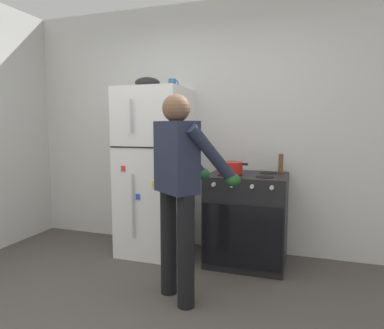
{
  "coord_description": "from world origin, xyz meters",
  "views": [
    {
      "loc": [
        1.02,
        -1.71,
        1.36
      ],
      "look_at": [
        0.02,
        1.32,
        1.0
      ],
      "focal_mm": 31.5,
      "sensor_mm": 36.0,
      "label": 1
    }
  ],
  "objects_px": {
    "person_cook": "(181,180)",
    "pepper_mill": "(281,163)",
    "red_pot": "(231,168)",
    "coffee_mug": "(173,84)",
    "refrigerator": "(156,172)",
    "mixing_bowl": "(147,83)",
    "stove_range": "(247,219)"
  },
  "relations": [
    {
      "from": "coffee_mug",
      "to": "pepper_mill",
      "type": "bearing_deg",
      "value": 7.71
    },
    {
      "from": "mixing_bowl",
      "to": "person_cook",
      "type": "bearing_deg",
      "value": -51.97
    },
    {
      "from": "coffee_mug",
      "to": "pepper_mill",
      "type": "xyz_separation_m",
      "value": [
        1.11,
        0.15,
        -0.81
      ]
    },
    {
      "from": "refrigerator",
      "to": "mixing_bowl",
      "type": "height_order",
      "value": "mixing_bowl"
    },
    {
      "from": "person_cook",
      "to": "coffee_mug",
      "type": "relative_size",
      "value": 14.28
    },
    {
      "from": "person_cook",
      "to": "mixing_bowl",
      "type": "relative_size",
      "value": 6.09
    },
    {
      "from": "coffee_mug",
      "to": "mixing_bowl",
      "type": "relative_size",
      "value": 0.43
    },
    {
      "from": "refrigerator",
      "to": "stove_range",
      "type": "height_order",
      "value": "refrigerator"
    },
    {
      "from": "person_cook",
      "to": "red_pot",
      "type": "relative_size",
      "value": 4.81
    },
    {
      "from": "person_cook",
      "to": "pepper_mill",
      "type": "xyz_separation_m",
      "value": [
        0.68,
        1.08,
        0.04
      ]
    },
    {
      "from": "coffee_mug",
      "to": "refrigerator",
      "type": "bearing_deg",
      "value": -164.6
    },
    {
      "from": "refrigerator",
      "to": "coffee_mug",
      "type": "height_order",
      "value": "coffee_mug"
    },
    {
      "from": "coffee_mug",
      "to": "mixing_bowl",
      "type": "height_order",
      "value": "mixing_bowl"
    },
    {
      "from": "refrigerator",
      "to": "red_pot",
      "type": "bearing_deg",
      "value": -3.43
    },
    {
      "from": "refrigerator",
      "to": "red_pot",
      "type": "height_order",
      "value": "refrigerator"
    },
    {
      "from": "stove_range",
      "to": "coffee_mug",
      "type": "height_order",
      "value": "coffee_mug"
    },
    {
      "from": "coffee_mug",
      "to": "pepper_mill",
      "type": "relative_size",
      "value": 0.6
    },
    {
      "from": "pepper_mill",
      "to": "mixing_bowl",
      "type": "xyz_separation_m",
      "value": [
        -1.37,
        -0.2,
        0.82
      ]
    },
    {
      "from": "red_pot",
      "to": "mixing_bowl",
      "type": "xyz_separation_m",
      "value": [
        -0.91,
        0.05,
        0.86
      ]
    },
    {
      "from": "pepper_mill",
      "to": "mixing_bowl",
      "type": "bearing_deg",
      "value": -171.69
    },
    {
      "from": "red_pot",
      "to": "pepper_mill",
      "type": "bearing_deg",
      "value": 28.52
    },
    {
      "from": "refrigerator",
      "to": "stove_range",
      "type": "distance_m",
      "value": 1.08
    },
    {
      "from": "pepper_mill",
      "to": "mixing_bowl",
      "type": "height_order",
      "value": "mixing_bowl"
    },
    {
      "from": "refrigerator",
      "to": "coffee_mug",
      "type": "relative_size",
      "value": 15.69
    },
    {
      "from": "refrigerator",
      "to": "stove_range",
      "type": "relative_size",
      "value": 1.95
    },
    {
      "from": "stove_range",
      "to": "mixing_bowl",
      "type": "relative_size",
      "value": 3.42
    },
    {
      "from": "refrigerator",
      "to": "pepper_mill",
      "type": "distance_m",
      "value": 1.31
    },
    {
      "from": "person_cook",
      "to": "red_pot",
      "type": "bearing_deg",
      "value": 75.31
    },
    {
      "from": "person_cook",
      "to": "pepper_mill",
      "type": "height_order",
      "value": "person_cook"
    },
    {
      "from": "red_pot",
      "to": "coffee_mug",
      "type": "relative_size",
      "value": 2.97
    },
    {
      "from": "person_cook",
      "to": "coffee_mug",
      "type": "height_order",
      "value": "coffee_mug"
    },
    {
      "from": "coffee_mug",
      "to": "red_pot",
      "type": "bearing_deg",
      "value": -8.78
    }
  ]
}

